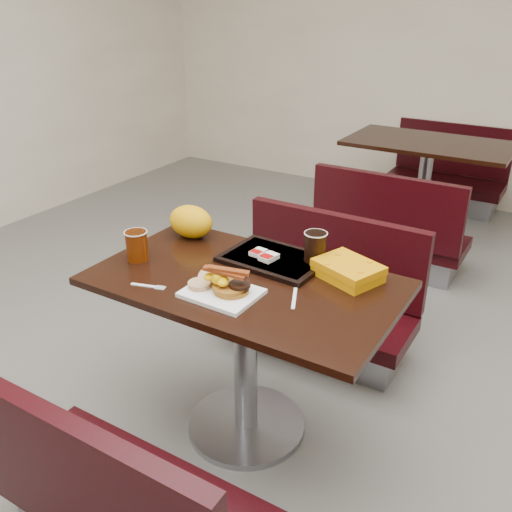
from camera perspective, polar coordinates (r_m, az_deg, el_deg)
The scene contains 25 objects.
floor at distance 2.62m, azimuth -1.01°, elevation -17.07°, with size 6.00×7.00×0.01m, color slate.
wall_back at distance 5.25m, azimuth 21.05°, elevation 19.81°, with size 6.00×0.01×2.80m, color #F2E1C5.
table_near at distance 2.38m, azimuth -1.08°, elevation -10.40°, with size 1.20×0.70×0.75m, color black, non-canonical shape.
bench_near_s at distance 1.98m, azimuth -12.68°, elevation -20.68°, with size 1.00×0.46×0.72m, color black, non-canonical shape.
bench_near_n at distance 2.91m, azimuth 6.30°, elevation -3.69°, with size 1.00×0.46×0.72m, color black, non-canonical shape.
table_far at distance 4.57m, azimuth 16.70°, elevation 6.56°, with size 1.20×0.70×0.75m, color black, non-canonical shape.
bench_far_s at distance 3.94m, azimuth 13.87°, elevation 3.67°, with size 1.00×0.46×0.72m, color black, non-canonical shape.
bench_far_n at distance 5.23m, azimuth 18.82°, elevation 8.42°, with size 1.00×0.46×0.72m, color black, non-canonical shape.
platter at distance 2.08m, azimuth -3.52°, elevation -3.80°, with size 0.27×0.21×0.02m, color white.
pancake_stack at distance 2.06m, azimuth -2.52°, elevation -3.34°, with size 0.13×0.13×0.03m, color #A4591B.
sausage_patty at distance 2.04m, azimuth -1.66°, elevation -2.95°, with size 0.08×0.08×0.01m, color black.
scrambled_eggs at distance 2.05m, azimuth -3.88°, elevation -2.29°, with size 0.09×0.08×0.05m, color yellow.
bacon_strips at distance 2.03m, azimuth -3.28°, elevation -1.63°, with size 0.16×0.07×0.01m, color #480B05, non-canonical shape.
muffin_bottom at distance 2.10m, azimuth -5.80°, elevation -2.91°, with size 0.09×0.09×0.02m, color tan.
muffin_top at distance 2.14m, azimuth -4.76°, elevation -2.02°, with size 0.09×0.09×0.02m, color tan.
coffee_cup_near at distance 2.37m, azimuth -12.08°, elevation 1.04°, with size 0.09×0.09×0.13m, color #7F2D04.
fork at distance 2.18m, azimuth -11.44°, elevation -2.96°, with size 0.14×0.03×0.00m, color white, non-canonical shape.
knife at distance 2.06m, azimuth 3.93°, elevation -4.32°, with size 0.15×0.01×0.00m, color white.
condiment_ketchup at distance 2.19m, azimuth -2.63°, elevation -2.26°, with size 0.04×0.03×0.01m, color #8C0504.
tray at distance 2.33m, azimuth 1.87°, elevation -0.30°, with size 0.42×0.29×0.02m, color black.
hashbrown_sleeve_left at distance 2.34m, azimuth 0.23°, elevation 0.37°, with size 0.05×0.07×0.02m, color silver.
hashbrown_sleeve_right at distance 2.30m, azimuth 1.32°, elevation -0.12°, with size 0.06×0.08×0.02m, color silver.
coffee_cup_far at distance 2.28m, azimuth 6.08°, elevation 0.95°, with size 0.09×0.09×0.12m, color black.
clamshell at distance 2.21m, azimuth 9.39°, elevation -1.47°, with size 0.24×0.18×0.07m, color orange.
paper_bag at distance 2.56m, azimuth -6.67°, elevation 3.52°, with size 0.21×0.16×0.15m, color #EAA307.
Camera 1 is at (1.04, -1.63, 1.77)m, focal length 39.15 mm.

